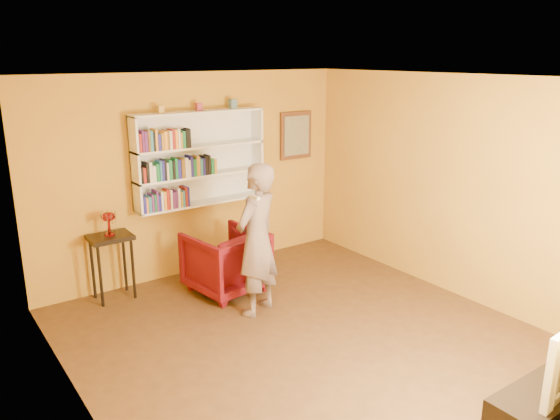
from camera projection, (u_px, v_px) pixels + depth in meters
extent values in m
cube|color=#492F17|center=(310.00, 347.00, 5.75)|extent=(5.30, 5.80, 0.12)
cube|color=#BB8322|center=(195.00, 175.00, 7.33)|extent=(5.30, 0.04, 2.70)
cube|color=#BB8322|center=(76.00, 270.00, 4.09)|extent=(0.04, 5.80, 2.70)
cube|color=#BB8322|center=(458.00, 188.00, 6.62)|extent=(0.04, 5.80, 2.70)
cube|color=white|center=(315.00, 75.00, 4.98)|extent=(5.30, 5.80, 0.06)
cube|color=white|center=(196.00, 157.00, 7.23)|extent=(1.80, 0.03, 1.20)
cube|color=white|center=(135.00, 166.00, 6.64)|extent=(0.03, 0.28, 1.20)
cube|color=white|center=(257.00, 152.00, 7.62)|extent=(0.03, 0.28, 1.20)
cube|color=white|center=(202.00, 202.00, 7.30)|extent=(1.80, 0.28, 0.03)
cube|color=white|center=(201.00, 175.00, 7.19)|extent=(1.80, 0.28, 0.03)
cube|color=white|center=(200.00, 146.00, 7.09)|extent=(1.80, 0.28, 0.03)
cube|color=white|center=(198.00, 112.00, 6.97)|extent=(1.80, 0.28, 0.03)
cube|color=navy|center=(143.00, 204.00, 6.76)|extent=(0.03, 0.16, 0.21)
cube|color=orange|center=(145.00, 204.00, 6.79)|extent=(0.02, 0.19, 0.20)
cube|color=teal|center=(148.00, 204.00, 6.79)|extent=(0.04, 0.16, 0.20)
cube|color=#5B256F|center=(151.00, 203.00, 6.81)|extent=(0.03, 0.15, 0.23)
cube|color=#19733D|center=(154.00, 202.00, 6.83)|extent=(0.02, 0.15, 0.22)
cube|color=#5B256F|center=(155.00, 200.00, 6.84)|extent=(0.02, 0.17, 0.27)
cube|color=navy|center=(158.00, 202.00, 6.86)|extent=(0.03, 0.16, 0.20)
cube|color=silver|center=(160.00, 200.00, 6.88)|extent=(0.03, 0.16, 0.24)
cube|color=orange|center=(163.00, 200.00, 6.91)|extent=(0.03, 0.17, 0.24)
cube|color=maroon|center=(166.00, 199.00, 6.92)|extent=(0.04, 0.15, 0.26)
cube|color=silver|center=(169.00, 199.00, 6.94)|extent=(0.03, 0.15, 0.25)
cube|color=#5B256F|center=(172.00, 200.00, 6.97)|extent=(0.04, 0.15, 0.21)
cube|color=#5B256F|center=(175.00, 199.00, 6.99)|extent=(0.03, 0.14, 0.23)
cube|color=silver|center=(176.00, 197.00, 7.02)|extent=(0.03, 0.19, 0.25)
cube|color=#BA8725|center=(180.00, 199.00, 7.03)|extent=(0.03, 0.14, 0.21)
cube|color=teal|center=(181.00, 198.00, 7.06)|extent=(0.03, 0.19, 0.21)
cube|color=maroon|center=(184.00, 196.00, 7.07)|extent=(0.03, 0.19, 0.25)
cube|color=navy|center=(186.00, 196.00, 7.09)|extent=(0.03, 0.19, 0.25)
cube|color=black|center=(140.00, 174.00, 6.65)|extent=(0.02, 0.18, 0.21)
cube|color=maroon|center=(143.00, 175.00, 6.67)|extent=(0.03, 0.17, 0.19)
cube|color=black|center=(146.00, 172.00, 6.68)|extent=(0.03, 0.16, 0.25)
cube|color=silver|center=(149.00, 172.00, 6.71)|extent=(0.04, 0.17, 0.25)
cube|color=silver|center=(152.00, 173.00, 6.73)|extent=(0.04, 0.15, 0.20)
cube|color=#19733D|center=(155.00, 172.00, 6.77)|extent=(0.04, 0.19, 0.22)
cube|color=teal|center=(159.00, 171.00, 6.78)|extent=(0.02, 0.16, 0.25)
cube|color=navy|center=(161.00, 170.00, 6.79)|extent=(0.03, 0.15, 0.25)
cube|color=black|center=(163.00, 169.00, 6.81)|extent=(0.02, 0.17, 0.26)
cube|color=silver|center=(166.00, 171.00, 6.83)|extent=(0.02, 0.16, 0.22)
cube|color=#19733D|center=(168.00, 169.00, 6.86)|extent=(0.04, 0.18, 0.25)
cube|color=black|center=(171.00, 169.00, 6.88)|extent=(0.03, 0.17, 0.24)
cube|color=#19733D|center=(175.00, 168.00, 6.88)|extent=(0.03, 0.14, 0.26)
cube|color=navy|center=(177.00, 169.00, 6.91)|extent=(0.04, 0.15, 0.24)
cube|color=brown|center=(181.00, 168.00, 6.95)|extent=(0.04, 0.17, 0.25)
cube|color=silver|center=(185.00, 167.00, 6.97)|extent=(0.04, 0.15, 0.25)
cube|color=silver|center=(187.00, 168.00, 7.01)|extent=(0.03, 0.18, 0.22)
cube|color=navy|center=(189.00, 166.00, 7.02)|extent=(0.03, 0.18, 0.27)
cube|color=#19733D|center=(192.00, 167.00, 7.05)|extent=(0.04, 0.18, 0.23)
cube|color=#BA8725|center=(196.00, 166.00, 7.06)|extent=(0.04, 0.16, 0.26)
cube|color=teal|center=(199.00, 167.00, 7.09)|extent=(0.04, 0.16, 0.22)
cube|color=navy|center=(201.00, 166.00, 7.13)|extent=(0.03, 0.19, 0.22)
cube|color=black|center=(204.00, 165.00, 7.14)|extent=(0.04, 0.19, 0.24)
cube|color=black|center=(207.00, 164.00, 7.15)|extent=(0.03, 0.16, 0.25)
cube|color=#19733D|center=(210.00, 166.00, 7.19)|extent=(0.04, 0.17, 0.21)
cube|color=#BA8725|center=(213.00, 166.00, 7.20)|extent=(0.04, 0.14, 0.20)
cube|color=maroon|center=(139.00, 143.00, 6.54)|extent=(0.03, 0.14, 0.23)
cube|color=#5B256F|center=(141.00, 141.00, 6.57)|extent=(0.02, 0.18, 0.26)
cube|color=#5B256F|center=(144.00, 141.00, 6.59)|extent=(0.04, 0.18, 0.25)
cube|color=brown|center=(147.00, 141.00, 6.60)|extent=(0.02, 0.16, 0.26)
cube|color=teal|center=(149.00, 141.00, 6.63)|extent=(0.03, 0.18, 0.25)
cube|color=black|center=(152.00, 141.00, 6.64)|extent=(0.02, 0.15, 0.23)
cube|color=orange|center=(154.00, 140.00, 6.66)|extent=(0.03, 0.18, 0.27)
cube|color=navy|center=(158.00, 142.00, 6.68)|extent=(0.04, 0.15, 0.20)
cube|color=#BA8725|center=(160.00, 141.00, 6.71)|extent=(0.03, 0.17, 0.21)
cube|color=orange|center=(164.00, 140.00, 6.72)|extent=(0.04, 0.16, 0.23)
cube|color=brown|center=(166.00, 140.00, 6.75)|extent=(0.02, 0.19, 0.24)
cube|color=silver|center=(168.00, 140.00, 6.76)|extent=(0.03, 0.17, 0.23)
cube|color=maroon|center=(171.00, 139.00, 6.78)|extent=(0.04, 0.17, 0.25)
cube|color=orange|center=(174.00, 139.00, 6.81)|extent=(0.03, 0.17, 0.24)
cube|color=silver|center=(177.00, 138.00, 6.83)|extent=(0.03, 0.18, 0.25)
cube|color=#BA8725|center=(179.00, 140.00, 6.85)|extent=(0.02, 0.17, 0.20)
cube|color=#19733D|center=(182.00, 139.00, 6.86)|extent=(0.04, 0.15, 0.21)
cube|color=black|center=(185.00, 138.00, 6.89)|extent=(0.04, 0.18, 0.23)
cube|color=black|center=(187.00, 138.00, 6.91)|extent=(0.02, 0.18, 0.24)
cube|color=gold|center=(160.00, 109.00, 6.66)|extent=(0.07, 0.07, 0.09)
cube|color=#9E3445|center=(199.00, 107.00, 6.95)|extent=(0.07, 0.07, 0.10)
cube|color=slate|center=(233.00, 104.00, 7.23)|extent=(0.09, 0.09, 0.12)
cube|color=#583019|center=(296.00, 135.00, 8.10)|extent=(0.55, 0.04, 0.70)
cube|color=gray|center=(297.00, 136.00, 8.08)|extent=(0.45, 0.02, 0.58)
cylinder|color=black|center=(100.00, 277.00, 6.44)|extent=(0.04, 0.04, 0.76)
cylinder|color=black|center=(133.00, 269.00, 6.66)|extent=(0.04, 0.04, 0.76)
cylinder|color=black|center=(93.00, 269.00, 6.67)|extent=(0.04, 0.04, 0.76)
cylinder|color=black|center=(125.00, 262.00, 6.89)|extent=(0.04, 0.04, 0.76)
cube|color=black|center=(110.00, 237.00, 6.55)|extent=(0.50, 0.38, 0.05)
cylinder|color=maroon|center=(110.00, 234.00, 6.54)|extent=(0.12, 0.12, 0.02)
cylinder|color=maroon|center=(109.00, 227.00, 6.52)|extent=(0.03, 0.03, 0.16)
ellipsoid|color=maroon|center=(108.00, 217.00, 6.48)|extent=(0.17, 0.17, 0.11)
cylinder|color=#FDE7AD|center=(115.00, 216.00, 6.53)|extent=(0.01, 0.01, 0.12)
cylinder|color=#FDE7AD|center=(112.00, 215.00, 6.56)|extent=(0.01, 0.01, 0.12)
cylinder|color=#FDE7AD|center=(107.00, 215.00, 6.56)|extent=(0.01, 0.01, 0.12)
cylinder|color=#FDE7AD|center=(103.00, 216.00, 6.52)|extent=(0.01, 0.01, 0.12)
cylinder|color=#FDE7AD|center=(101.00, 218.00, 6.46)|extent=(0.01, 0.01, 0.12)
cylinder|color=#FDE7AD|center=(102.00, 219.00, 6.42)|extent=(0.01, 0.01, 0.12)
cylinder|color=#FDE7AD|center=(107.00, 219.00, 6.40)|extent=(0.01, 0.01, 0.12)
cylinder|color=#FDE7AD|center=(112.00, 219.00, 6.43)|extent=(0.01, 0.01, 0.12)
cylinder|color=#FDE7AD|center=(115.00, 217.00, 6.48)|extent=(0.01, 0.01, 0.12)
imported|color=#4D0510|center=(226.00, 261.00, 6.87)|extent=(0.97, 0.99, 0.80)
imported|color=#6D5950|center=(257.00, 240.00, 6.17)|extent=(0.76, 0.65, 1.77)
cube|color=silver|center=(255.00, 197.00, 5.74)|extent=(0.04, 0.15, 0.04)
cube|color=black|center=(555.00, 409.00, 4.27)|extent=(1.35, 0.41, 0.48)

